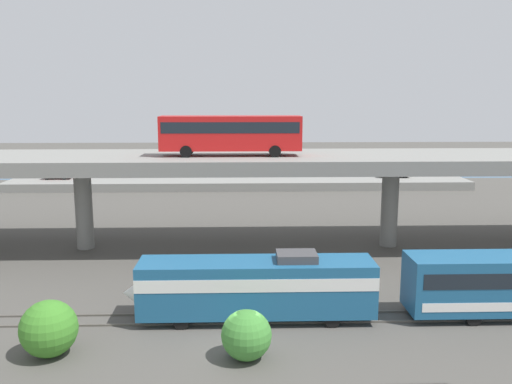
# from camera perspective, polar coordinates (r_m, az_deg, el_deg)

# --- Properties ---
(ground_plane) EXTENTS (260.00, 260.00, 0.00)m
(ground_plane) POSITION_cam_1_polar(r_m,az_deg,el_deg) (30.03, -2.00, -16.35)
(ground_plane) COLOR #4C4944
(rail_strip_near) EXTENTS (110.00, 0.12, 0.12)m
(rail_strip_near) POSITION_cam_1_polar(r_m,az_deg,el_deg) (32.95, -1.98, -13.73)
(rail_strip_near) COLOR #59544C
(rail_strip_near) RESTS_ON ground_plane
(rail_strip_far) EXTENTS (110.00, 0.12, 0.12)m
(rail_strip_far) POSITION_cam_1_polar(r_m,az_deg,el_deg) (34.32, -1.97, -12.72)
(rail_strip_far) COLOR #59544C
(rail_strip_far) RESTS_ON ground_plane
(train_locomotive) EXTENTS (15.07, 3.04, 4.18)m
(train_locomotive) POSITION_cam_1_polar(r_m,az_deg,el_deg) (32.85, -1.19, -9.79)
(train_locomotive) COLOR #1E5984
(train_locomotive) RESTS_ON ground_plane
(highway_overpass) EXTENTS (96.00, 10.78, 8.31)m
(highway_overpass) POSITION_cam_1_polar(r_m,az_deg,el_deg) (47.24, -1.95, 2.99)
(highway_overpass) COLOR gray
(highway_overpass) RESTS_ON ground_plane
(transit_bus_on_overpass) EXTENTS (12.00, 2.68, 3.40)m
(transit_bus_on_overpass) POSITION_cam_1_polar(r_m,az_deg,el_deg) (46.23, -2.68, 6.39)
(transit_bus_on_overpass) COLOR red
(transit_bus_on_overpass) RESTS_ON highway_overpass
(pier_parking_lot) EXTENTS (67.60, 13.84, 1.21)m
(pier_parking_lot) POSITION_cam_1_polar(r_m,az_deg,el_deg) (82.87, -1.83, 1.27)
(pier_parking_lot) COLOR gray
(pier_parking_lot) RESTS_ON ground_plane
(parked_car_0) EXTENTS (4.07, 1.98, 1.50)m
(parked_car_0) POSITION_cam_1_polar(r_m,az_deg,el_deg) (85.13, -20.21, 1.82)
(parked_car_0) COLOR maroon
(parked_car_0) RESTS_ON pier_parking_lot
(parked_car_1) EXTENTS (4.49, 1.93, 1.50)m
(parked_car_1) POSITION_cam_1_polar(r_m,az_deg,el_deg) (88.94, -19.87, 2.17)
(parked_car_1) COLOR silver
(parked_car_1) RESTS_ON pier_parking_lot
(parked_car_2) EXTENTS (4.69, 1.88, 1.50)m
(parked_car_2) POSITION_cam_1_polar(r_m,az_deg,el_deg) (84.09, 14.45, 2.03)
(parked_car_2) COLOR #9E998C
(parked_car_2) RESTS_ON pier_parking_lot
(parked_car_3) EXTENTS (4.69, 1.93, 1.50)m
(parked_car_3) POSITION_cam_1_polar(r_m,az_deg,el_deg) (87.92, -14.17, 2.39)
(parked_car_3) COLOR #0C4C26
(parked_car_3) RESTS_ON pier_parking_lot
(harbor_water) EXTENTS (140.00, 36.00, 0.01)m
(harbor_water) POSITION_cam_1_polar(r_m,az_deg,el_deg) (105.73, -1.80, 2.87)
(harbor_water) COLOR #385B7A
(harbor_water) RESTS_ON ground_plane
(shrub_left) EXTENTS (2.98, 2.98, 2.98)m
(shrub_left) POSITION_cam_1_polar(r_m,az_deg,el_deg) (30.76, -21.08, -13.34)
(shrub_left) COLOR #3D8328
(shrub_left) RESTS_ON ground_plane
(shrub_right) EXTENTS (2.62, 2.62, 2.62)m
(shrub_right) POSITION_cam_1_polar(r_m,az_deg,el_deg) (28.55, -1.02, -14.90)
(shrub_right) COLOR #408735
(shrub_right) RESTS_ON ground_plane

